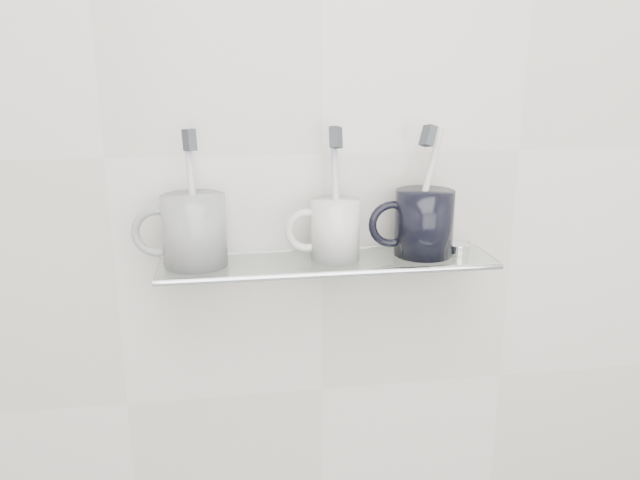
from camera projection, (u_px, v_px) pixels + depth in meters
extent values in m
plane|color=silver|center=(322.00, 154.00, 0.95)|extent=(2.50, 0.00, 2.50)
cube|color=silver|center=(328.00, 262.00, 0.93)|extent=(0.50, 0.12, 0.01)
cylinder|color=silver|center=(335.00, 274.00, 0.88)|extent=(0.50, 0.01, 0.01)
cylinder|color=silver|center=(187.00, 266.00, 0.95)|extent=(0.02, 0.03, 0.02)
cylinder|color=silver|center=(451.00, 254.00, 1.01)|extent=(0.02, 0.03, 0.02)
cylinder|color=silver|center=(195.00, 231.00, 0.89)|extent=(0.11, 0.11, 0.10)
torus|color=silver|center=(157.00, 232.00, 0.89)|extent=(0.07, 0.01, 0.07)
cylinder|color=silver|center=(193.00, 197.00, 0.88)|extent=(0.02, 0.03, 0.19)
cube|color=#373C41|center=(189.00, 140.00, 0.86)|extent=(0.02, 0.03, 0.03)
cylinder|color=silver|center=(335.00, 229.00, 0.93)|extent=(0.08, 0.08, 0.09)
torus|color=silver|center=(307.00, 231.00, 0.92)|extent=(0.07, 0.01, 0.07)
cylinder|color=silver|center=(335.00, 192.00, 0.91)|extent=(0.01, 0.06, 0.19)
cube|color=#373C41|center=(336.00, 137.00, 0.89)|extent=(0.02, 0.03, 0.04)
cylinder|color=black|center=(424.00, 223.00, 0.94)|extent=(0.10, 0.10, 0.10)
torus|color=black|center=(392.00, 224.00, 0.94)|extent=(0.07, 0.01, 0.07)
cylinder|color=silver|center=(426.00, 190.00, 0.93)|extent=(0.07, 0.06, 0.18)
cube|color=#373C41|center=(428.00, 136.00, 0.91)|extent=(0.03, 0.03, 0.04)
cylinder|color=silver|center=(459.00, 248.00, 0.96)|extent=(0.03, 0.03, 0.01)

